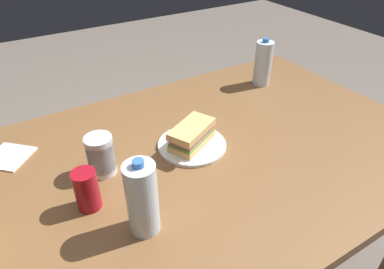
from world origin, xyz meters
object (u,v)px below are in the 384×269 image
Objects in this scene: plastic_cup_stack at (101,155)px; paper_plate at (192,145)px; water_bottle_spare at (263,63)px; water_bottle_tall at (142,199)px; sandwich at (192,135)px; soda_can_red at (87,190)px; dining_table at (169,183)px.

paper_plate is at bearing 174.35° from plastic_cup_stack.
plastic_cup_stack is 0.61× the size of water_bottle_spare.
water_bottle_tall is 0.27m from plastic_cup_stack.
soda_can_red reaches higher than sandwich.
water_bottle_spare is (-0.64, -0.30, 0.18)m from dining_table.
soda_can_red is at bearing -56.01° from water_bottle_tall.
soda_can_red is at bearing 12.80° from sandwich.
water_bottle_tall reaches higher than soda_can_red.
dining_table is 8.86× the size of water_bottle_spare.
sandwich is (-0.12, -0.04, 0.13)m from dining_table.
sandwich is at bearing -167.20° from soda_can_red.
water_bottle_spare is at bearing -148.81° from water_bottle_tall.
water_bottle_tall is at bearing 49.08° from dining_table.
dining_table is 8.03× the size of paper_plate.
sandwich is (0.00, 0.00, 0.05)m from paper_plate.
dining_table is 14.47× the size of plastic_cup_stack.
plastic_cup_stack reaches higher than dining_table.
water_bottle_spare reaches higher than paper_plate.
water_bottle_tall reaches higher than water_bottle_spare.
water_bottle_spare is (-0.91, -0.34, 0.04)m from soda_can_red.
water_bottle_tall reaches higher than plastic_cup_stack.
water_bottle_tall is at bearing 123.99° from soda_can_red.
water_bottle_spare reaches higher than sandwich.
sandwich is 0.94× the size of water_bottle_spare.
paper_plate is 1.18× the size of sandwich.
soda_can_red is (0.27, 0.05, 0.14)m from dining_table.
water_bottle_spare is at bearing -154.34° from paper_plate.
dining_table is 0.18m from sandwich.
dining_table is 15.53× the size of soda_can_red.
dining_table is 0.15m from paper_plate.
plastic_cup_stack is (0.31, -0.03, 0.06)m from paper_plate.
sandwich is 0.59m from water_bottle_spare.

